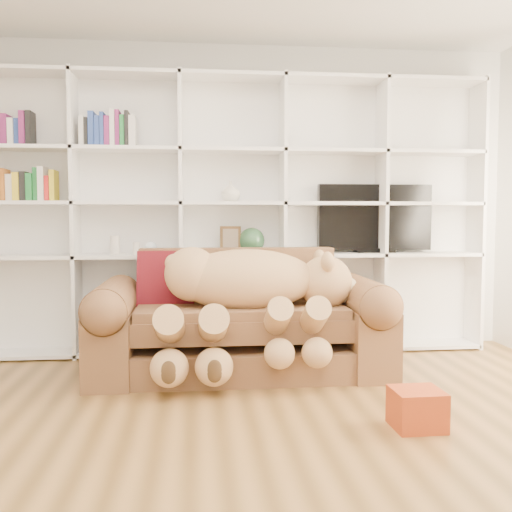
{
  "coord_description": "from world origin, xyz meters",
  "views": [
    {
      "loc": [
        -0.31,
        -2.62,
        1.19
      ],
      "look_at": [
        0.14,
        1.63,
        0.89
      ],
      "focal_mm": 40.0,
      "sensor_mm": 36.0,
      "label": 1
    }
  ],
  "objects": [
    {
      "name": "floor",
      "position": [
        0.0,
        0.0,
        0.0
      ],
      "size": [
        5.0,
        5.0,
        0.0
      ],
      "primitive_type": "plane",
      "color": "brown",
      "rests_on": "ground"
    },
    {
      "name": "wall_back",
      "position": [
        0.0,
        2.5,
        1.35
      ],
      "size": [
        5.0,
        0.02,
        2.7
      ],
      "primitive_type": "cube",
      "color": "silver",
      "rests_on": "floor"
    },
    {
      "name": "bookshelf",
      "position": [
        -0.24,
        2.36,
        1.31
      ],
      "size": [
        4.43,
        0.35,
        2.4
      ],
      "color": "white",
      "rests_on": "floor"
    },
    {
      "name": "sofa",
      "position": [
        0.02,
        1.67,
        0.35
      ],
      "size": [
        2.21,
        0.95,
        0.93
      ],
      "color": "brown",
      "rests_on": "floor"
    },
    {
      "name": "teddy_bear",
      "position": [
        0.06,
        1.49,
        0.63
      ],
      "size": [
        1.54,
        0.87,
        0.89
      ],
      "rotation": [
        0.0,
        0.0,
        0.04
      ],
      "color": "tan",
      "rests_on": "sofa"
    },
    {
      "name": "throw_pillow",
      "position": [
        -0.55,
        1.83,
        0.69
      ],
      "size": [
        0.44,
        0.25,
        0.46
      ],
      "primitive_type": "cube",
      "rotation": [
        -0.24,
        0.0,
        -0.02
      ],
      "color": "#560E11",
      "rests_on": "sofa"
    },
    {
      "name": "gift_box",
      "position": [
        0.92,
        0.4,
        0.11
      ],
      "size": [
        0.28,
        0.26,
        0.22
      ],
      "primitive_type": "cube",
      "rotation": [
        0.0,
        0.0,
        0.02
      ],
      "color": "#AC3C17",
      "rests_on": "floor"
    },
    {
      "name": "tv",
      "position": [
        1.28,
        2.35,
        1.16
      ],
      "size": [
        1.03,
        0.18,
        0.61
      ],
      "color": "black",
      "rests_on": "bookshelf"
    },
    {
      "name": "picture_frame",
      "position": [
        -0.02,
        2.3,
        0.99
      ],
      "size": [
        0.18,
        0.08,
        0.23
      ],
      "primitive_type": "cube",
      "rotation": [
        0.0,
        0.0,
        -0.29
      ],
      "color": "#52381C",
      "rests_on": "bookshelf"
    },
    {
      "name": "green_vase",
      "position": [
        0.17,
        2.3,
        0.98
      ],
      "size": [
        0.22,
        0.22,
        0.22
      ],
      "primitive_type": "sphere",
      "color": "#2B5332",
      "rests_on": "bookshelf"
    },
    {
      "name": "figurine_tall",
      "position": [
        -1.0,
        2.3,
        0.95
      ],
      "size": [
        0.09,
        0.09,
        0.16
      ],
      "primitive_type": "cylinder",
      "rotation": [
        0.0,
        0.0,
        0.07
      ],
      "color": "beige",
      "rests_on": "bookshelf"
    },
    {
      "name": "figurine_short",
      "position": [
        -0.82,
        2.3,
        0.92
      ],
      "size": [
        0.07,
        0.07,
        0.1
      ],
      "primitive_type": "cylinder",
      "rotation": [
        0.0,
        0.0,
        0.26
      ],
      "color": "beige",
      "rests_on": "bookshelf"
    },
    {
      "name": "snow_globe",
      "position": [
        -0.7,
        2.3,
        0.92
      ],
      "size": [
        0.1,
        0.1,
        0.1
      ],
      "primitive_type": "sphere",
      "color": "white",
      "rests_on": "bookshelf"
    },
    {
      "name": "shelf_vase",
      "position": [
        -0.02,
        2.3,
        1.4
      ],
      "size": [
        0.17,
        0.17,
        0.17
      ],
      "primitive_type": "imported",
      "rotation": [
        0.0,
        0.0,
        -0.04
      ],
      "color": "beige",
      "rests_on": "bookshelf"
    }
  ]
}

